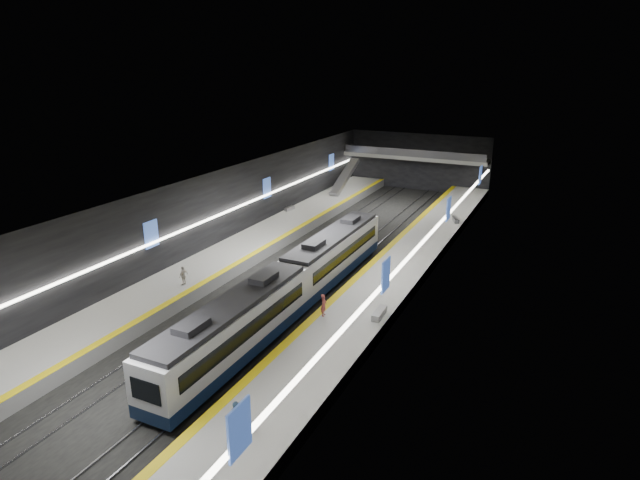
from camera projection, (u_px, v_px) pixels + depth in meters
The scene contains 24 objects.
ground at pixel (307, 272), 47.17m from camera, with size 70.00×70.00×0.00m, color black.
ceiling at pixel (306, 184), 44.59m from camera, with size 20.00×70.00×0.04m, color beige.
wall_left at pixel (211, 215), 49.98m from camera, with size 0.04×70.00×8.00m, color black.
wall_right at pixel (420, 246), 41.78m from camera, with size 0.04×70.00×8.00m, color black.
wall_back at pixel (418, 162), 75.75m from camera, with size 20.00×0.04×8.00m, color black.
platform_left at pixel (235, 254), 50.08m from camera, with size 5.00×70.00×1.00m, color slate.
tile_surface_left at pixel (235, 249), 49.92m from camera, with size 5.00×70.00×0.02m, color #AEAEA8.
tactile_strip_left at pixel (255, 252), 49.01m from camera, with size 0.60×70.00×0.02m, color yellow.
platform_right at pixel (388, 282), 43.93m from camera, with size 5.00×70.00×1.00m, color slate.
tile_surface_right at pixel (388, 276), 43.77m from camera, with size 5.00×70.00×0.02m, color #AEAEA8.
tactile_strip_right at pixel (363, 271), 44.67m from camera, with size 0.60×70.00×0.02m, color yellow.
rails at pixel (307, 272), 47.15m from camera, with size 6.52×70.00×0.12m.
train at pixel (291, 284), 39.17m from camera, with size 2.69×30.05×3.60m.
ad_posters at pixel (311, 221), 46.57m from camera, with size 19.94×53.50×2.20m.
cove_light_left at pixel (213, 217), 49.96m from camera, with size 0.25×68.60×0.12m, color white.
cove_light_right at pixel (417, 248), 41.93m from camera, with size 0.25×68.60×0.12m, color white.
mezzanine_bridge at pixel (415, 157), 73.65m from camera, with size 20.00×3.00×1.50m.
escalator at pixel (345, 177), 71.50m from camera, with size 1.20×8.00×0.60m, color #99999E.
bench_left_far at pixel (289, 208), 62.74m from camera, with size 0.44×1.59×0.39m, color #99999E.
bench_right_near at pixel (379, 313), 36.80m from camera, with size 0.55×1.99×0.49m, color #99999E.
bench_right_far at pixel (455, 220), 58.26m from camera, with size 0.51×1.85×0.45m, color #99999E.
passenger_right_a at pixel (324, 305), 36.77m from camera, with size 0.58×0.38×1.60m, color #B24A42.
passenger_right_b at pixel (237, 417), 25.34m from camera, with size 0.76×0.59×1.56m, color #456D96.
passenger_left_a at pixel (184, 276), 41.80m from camera, with size 0.90×0.38×1.54m, color beige.
Camera 1 is at (20.01, -38.91, 17.88)m, focal length 30.00 mm.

